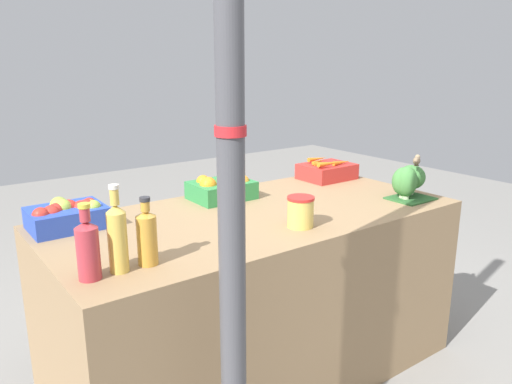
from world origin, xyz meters
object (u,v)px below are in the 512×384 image
Objects in this scene: broccoli_pile at (408,181)px; juice_bottle_golden at (117,236)px; juice_bottle_amber at (147,236)px; orange_crate at (222,188)px; juice_bottle_ruby at (88,248)px; pickle_jar at (301,212)px; support_pole at (230,133)px; carrot_crate at (327,171)px; apple_crate at (67,214)px; sparrow_bird at (417,160)px.

juice_bottle_golden is (-1.55, -0.01, 0.03)m from broccoli_pile.
juice_bottle_amber is at bearing -179.75° from broccoli_pile.
orange_crate is at bearing 40.24° from juice_bottle_amber.
orange_crate is at bearing 32.97° from juice_bottle_ruby.
juice_bottle_amber reaches higher than orange_crate.
juice_bottle_golden is at bearing 180.00° from juice_bottle_amber.
broccoli_pile is 1.65m from juice_bottle_ruby.
broccoli_pile is 0.75m from pickle_jar.
support_pole is 1.70m from carrot_crate.
pickle_jar is (0.61, 0.38, -0.43)m from support_pole.
support_pole is at bearing -76.79° from juice_bottle_amber.
sparrow_bird is at bearing -20.78° from apple_crate.
broccoli_pile is (1.36, 0.40, -0.41)m from support_pole.
apple_crate is 1.30× the size of broccoli_pile.
juice_bottle_ruby is 0.21m from juice_bottle_amber.
apple_crate is 1.19× the size of juice_bottle_ruby.
pickle_jar reaches higher than apple_crate.
carrot_crate is 0.56m from broccoli_pile.
pickle_jar is (0.03, -0.58, 0.01)m from orange_crate.
orange_crate is at bearing 36.22° from juice_bottle_golden.
broccoli_pile is (0.77, -0.56, 0.03)m from orange_crate.
broccoli_pile is at bearing -19.76° from apple_crate.
broccoli_pile is 1.45m from juice_bottle_amber.
juice_bottle_ruby is (-0.30, 0.39, -0.39)m from support_pole.
juice_bottle_ruby is at bearing -160.76° from carrot_crate.
carrot_crate is at bearing 62.77° from sparrow_bird.
juice_bottle_ruby is (-1.65, -0.01, 0.01)m from broccoli_pile.
pickle_jar is at bearing 147.43° from sparrow_bird.
juice_bottle_golden is at bearing 179.25° from pickle_jar.
orange_crate is at bearing 111.47° from sparrow_bird.
juice_bottle_golden reaches higher than broccoli_pile.
carrot_crate is 2.50× the size of sparrow_bird.
orange_crate is 1.01× the size of juice_bottle_golden.
orange_crate is 2.50× the size of sparrow_bird.
juice_bottle_amber is 1.83× the size of pickle_jar.
support_pole is at bearing 163.79° from sparrow_bird.
sparrow_bird is (1.57, -0.60, 0.14)m from apple_crate.
apple_crate is 0.57m from juice_bottle_golden.
broccoli_pile is at bearing 0.25° from juice_bottle_amber.
orange_crate is at bearing 0.31° from apple_crate.
juice_bottle_golden is 0.11m from juice_bottle_amber.
support_pole is 10.98× the size of juice_bottle_amber.
support_pole is 1.21m from orange_crate.
carrot_crate is at bearing -0.30° from orange_crate.
broccoli_pile reaches higher than pickle_jar.
sparrow_bird is at bearing -1.07° from juice_bottle_golden.
pickle_jar is at bearing -141.23° from carrot_crate.
sparrow_bird is (1.37, 0.36, -0.30)m from support_pole.
carrot_crate is 1.25× the size of juice_bottle_amber.
sparrow_bird reaches higher than pickle_jar.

